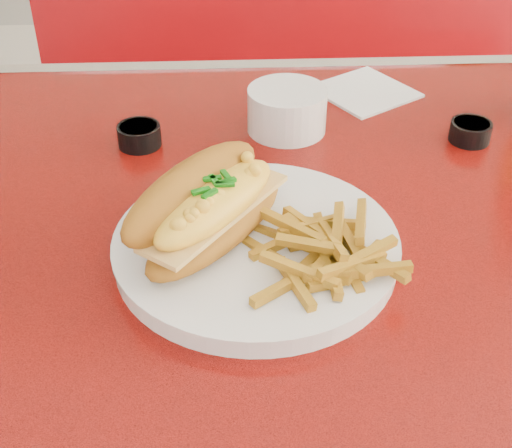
{
  "coord_description": "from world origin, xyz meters",
  "views": [
    {
      "loc": [
        -0.17,
        -0.63,
        1.22
      ],
      "look_at": [
        -0.14,
        -0.07,
        0.81
      ],
      "focal_mm": 50.0,
      "sensor_mm": 36.0,
      "label": 1
    }
  ],
  "objects_px": {
    "diner_table": "(368,318)",
    "mac_hoagie": "(207,206)",
    "dinner_plate": "(256,247)",
    "booth_bench_far": "(298,182)",
    "sauce_cup_right": "(470,131)",
    "fork": "(319,236)",
    "sauce_cup_left": "(139,135)",
    "gravy_ramekin": "(287,109)"
  },
  "relations": [
    {
      "from": "sauce_cup_left",
      "to": "diner_table",
      "type": "bearing_deg",
      "value": -29.89
    },
    {
      "from": "diner_table",
      "to": "gravy_ramekin",
      "type": "bearing_deg",
      "value": 115.13
    },
    {
      "from": "booth_bench_far",
      "to": "gravy_ramekin",
      "type": "bearing_deg",
      "value": -98.28
    },
    {
      "from": "booth_bench_far",
      "to": "sauce_cup_right",
      "type": "distance_m",
      "value": 0.84
    },
    {
      "from": "dinner_plate",
      "to": "mac_hoagie",
      "type": "relative_size",
      "value": 1.66
    },
    {
      "from": "diner_table",
      "to": "sauce_cup_right",
      "type": "height_order",
      "value": "sauce_cup_right"
    },
    {
      "from": "diner_table",
      "to": "mac_hoagie",
      "type": "xyz_separation_m",
      "value": [
        -0.19,
        -0.06,
        0.22
      ]
    },
    {
      "from": "booth_bench_far",
      "to": "sauce_cup_left",
      "type": "height_order",
      "value": "booth_bench_far"
    },
    {
      "from": "mac_hoagie",
      "to": "gravy_ramekin",
      "type": "bearing_deg",
      "value": 15.78
    },
    {
      "from": "dinner_plate",
      "to": "diner_table",
      "type": "bearing_deg",
      "value": 26.53
    },
    {
      "from": "dinner_plate",
      "to": "fork",
      "type": "bearing_deg",
      "value": 2.62
    },
    {
      "from": "booth_bench_far",
      "to": "sauce_cup_right",
      "type": "height_order",
      "value": "booth_bench_far"
    },
    {
      "from": "dinner_plate",
      "to": "mac_hoagie",
      "type": "xyz_separation_m",
      "value": [
        -0.05,
        0.01,
        0.05
      ]
    },
    {
      "from": "mac_hoagie",
      "to": "fork",
      "type": "height_order",
      "value": "mac_hoagie"
    },
    {
      "from": "diner_table",
      "to": "fork",
      "type": "relative_size",
      "value": 7.62
    },
    {
      "from": "fork",
      "to": "gravy_ramekin",
      "type": "distance_m",
      "value": 0.26
    },
    {
      "from": "gravy_ramekin",
      "to": "sauce_cup_left",
      "type": "xyz_separation_m",
      "value": [
        -0.19,
        -0.03,
        -0.02
      ]
    },
    {
      "from": "mac_hoagie",
      "to": "sauce_cup_right",
      "type": "distance_m",
      "value": 0.4
    },
    {
      "from": "diner_table",
      "to": "sauce_cup_right",
      "type": "xyz_separation_m",
      "value": [
        0.14,
        0.15,
        0.18
      ]
    },
    {
      "from": "fork",
      "to": "booth_bench_far",
      "type": "bearing_deg",
      "value": -23.77
    },
    {
      "from": "gravy_ramekin",
      "to": "sauce_cup_left",
      "type": "relative_size",
      "value": 2.05
    },
    {
      "from": "diner_table",
      "to": "booth_bench_far",
      "type": "xyz_separation_m",
      "value": [
        0.0,
        0.81,
        -0.32
      ]
    },
    {
      "from": "gravy_ramekin",
      "to": "sauce_cup_right",
      "type": "relative_size",
      "value": 1.68
    },
    {
      "from": "dinner_plate",
      "to": "fork",
      "type": "distance_m",
      "value": 0.06
    },
    {
      "from": "dinner_plate",
      "to": "booth_bench_far",
      "type": "bearing_deg",
      "value": 80.82
    },
    {
      "from": "diner_table",
      "to": "sauce_cup_left",
      "type": "relative_size",
      "value": 22.06
    },
    {
      "from": "diner_table",
      "to": "dinner_plate",
      "type": "relative_size",
      "value": 3.42
    },
    {
      "from": "dinner_plate",
      "to": "mac_hoagie",
      "type": "height_order",
      "value": "mac_hoagie"
    },
    {
      "from": "booth_bench_far",
      "to": "mac_hoagie",
      "type": "distance_m",
      "value": 1.04
    },
    {
      "from": "diner_table",
      "to": "dinner_plate",
      "type": "bearing_deg",
      "value": -153.47
    },
    {
      "from": "booth_bench_far",
      "to": "mac_hoagie",
      "type": "xyz_separation_m",
      "value": [
        -0.19,
        -0.87,
        0.54
      ]
    },
    {
      "from": "dinner_plate",
      "to": "gravy_ramekin",
      "type": "xyz_separation_m",
      "value": [
        0.05,
        0.26,
        0.02
      ]
    },
    {
      "from": "booth_bench_far",
      "to": "gravy_ramekin",
      "type": "distance_m",
      "value": 0.81
    },
    {
      "from": "sauce_cup_left",
      "to": "booth_bench_far",
      "type": "bearing_deg",
      "value": 66.79
    },
    {
      "from": "fork",
      "to": "sauce_cup_left",
      "type": "distance_m",
      "value": 0.3
    },
    {
      "from": "diner_table",
      "to": "mac_hoagie",
      "type": "distance_m",
      "value": 0.3
    },
    {
      "from": "fork",
      "to": "sauce_cup_left",
      "type": "height_order",
      "value": "sauce_cup_left"
    },
    {
      "from": "diner_table",
      "to": "sauce_cup_right",
      "type": "bearing_deg",
      "value": 47.04
    },
    {
      "from": "diner_table",
      "to": "mac_hoagie",
      "type": "relative_size",
      "value": 5.67
    },
    {
      "from": "fork",
      "to": "sauce_cup_right",
      "type": "bearing_deg",
      "value": -63.69
    },
    {
      "from": "mac_hoagie",
      "to": "gravy_ramekin",
      "type": "distance_m",
      "value": 0.28
    },
    {
      "from": "sauce_cup_right",
      "to": "fork",
      "type": "bearing_deg",
      "value": -135.06
    }
  ]
}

